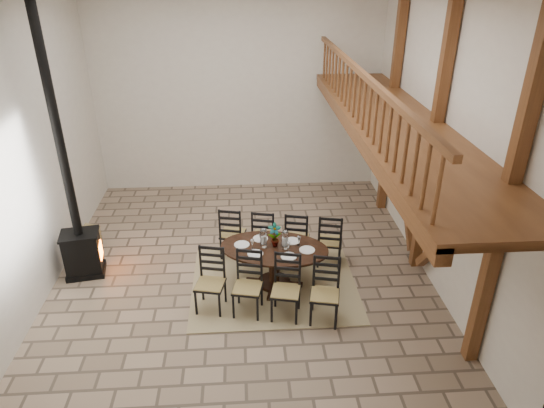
{
  "coord_description": "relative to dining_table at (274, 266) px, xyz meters",
  "views": [
    {
      "loc": [
        0.03,
        -7.79,
        5.38
      ],
      "look_at": [
        0.58,
        0.4,
        1.22
      ],
      "focal_mm": 32.0,
      "sensor_mm": 36.0,
      "label": 1
    }
  ],
  "objects": [
    {
      "name": "wood_stove",
      "position": [
        -3.56,
        0.59,
        0.72
      ],
      "size": [
        0.77,
        0.64,
        5.0
      ],
      "rotation": [
        0.0,
        0.0,
        0.17
      ],
      "color": "black",
      "rests_on": "ground"
    },
    {
      "name": "dining_table",
      "position": [
        0.0,
        0.0,
        0.0
      ],
      "size": [
        2.8,
        2.62,
        1.25
      ],
      "rotation": [
        0.0,
        0.0,
        -0.22
      ],
      "color": "black",
      "rests_on": "ground"
    },
    {
      "name": "log_basket",
      "position": [
        -3.76,
        1.46,
        -0.21
      ],
      "size": [
        0.52,
        0.52,
        0.43
      ],
      "rotation": [
        0.0,
        0.0,
        0.09
      ],
      "color": "brown",
      "rests_on": "ground"
    },
    {
      "name": "log_stack",
      "position": [
        -3.73,
        1.6,
        -0.17
      ],
      "size": [
        0.43,
        0.44,
        0.45
      ],
      "rotation": [
        0.0,
        0.0,
        -0.39
      ],
      "color": "tan",
      "rests_on": "ground"
    },
    {
      "name": "rug",
      "position": [
        -0.0,
        -0.0,
        -0.39
      ],
      "size": [
        3.0,
        2.5,
        0.02
      ],
      "primitive_type": "cube",
      "color": "tan",
      "rests_on": "ground"
    },
    {
      "name": "room_shell",
      "position": [
        0.63,
        0.48,
        2.62
      ],
      "size": [
        7.02,
        8.02,
        5.01
      ],
      "color": "silver",
      "rests_on": "ground"
    },
    {
      "name": "ground",
      "position": [
        -0.56,
        0.48,
        -0.4
      ],
      "size": [
        8.0,
        8.0,
        0.0
      ],
      "primitive_type": "plane",
      "color": "#9D8268",
      "rests_on": "ground"
    }
  ]
}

